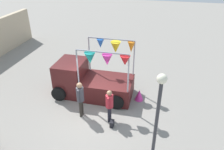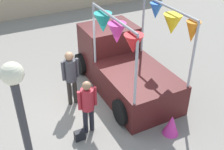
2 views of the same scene
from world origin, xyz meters
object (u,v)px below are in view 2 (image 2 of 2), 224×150
object	(u,v)px
handbag	(80,135)
person_customer	(88,103)
person_vendor	(71,73)
street_lamp	(26,135)
folded_kite_bundle_magenta	(171,125)
vendor_truck	(122,62)

from	to	relation	value
handbag	person_customer	bearing A→B (deg)	29.74
person_vendor	street_lamp	distance (m)	4.11
person_customer	folded_kite_bundle_magenta	size ratio (longest dim) A/B	2.69
vendor_truck	street_lamp	size ratio (longest dim) A/B	1.10
person_vendor	street_lamp	xyz separation A→B (m)	(-1.85, -3.43, 1.32)
street_lamp	folded_kite_bundle_magenta	size ratio (longest dim) A/B	6.11
person_vendor	folded_kite_bundle_magenta	size ratio (longest dim) A/B	2.99
handbag	street_lamp	distance (m)	3.28
person_vendor	folded_kite_bundle_magenta	world-z (taller)	person_vendor
person_customer	handbag	xyz separation A→B (m)	(-0.35, -0.20, -0.83)
vendor_truck	street_lamp	bearing A→B (deg)	-135.36
person_vendor	vendor_truck	bearing A→B (deg)	7.01
vendor_truck	person_customer	distance (m)	2.48
person_customer	person_vendor	world-z (taller)	person_vendor
street_lamp	folded_kite_bundle_magenta	world-z (taller)	street_lamp
handbag	folded_kite_bundle_magenta	world-z (taller)	folded_kite_bundle_magenta
street_lamp	folded_kite_bundle_magenta	bearing A→B (deg)	14.26
person_vendor	street_lamp	world-z (taller)	street_lamp
person_customer	person_vendor	size ratio (longest dim) A/B	0.90
handbag	street_lamp	bearing A→B (deg)	-128.06
vendor_truck	handbag	size ratio (longest dim) A/B	14.39
folded_kite_bundle_magenta	person_vendor	bearing A→B (deg)	127.41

